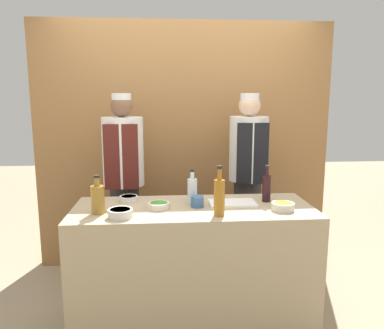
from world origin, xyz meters
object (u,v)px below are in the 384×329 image
Objects in this scene: sauce_bowl_green at (159,205)px; cutting_board at (232,203)px; sauce_bowl_orange at (283,206)px; chef_left at (124,183)px; bottle_vinegar at (98,199)px; bottle_amber at (219,196)px; chef_right at (248,180)px; bottle_clear at (192,190)px; bottle_wine at (267,187)px; cup_blue at (197,202)px; sauce_bowl_brown at (129,198)px; sauce_bowl_red at (120,213)px.

sauce_bowl_green is 0.45× the size of cutting_board.
chef_left is at bearing 142.53° from sauce_bowl_orange.
bottle_vinegar is at bearing -171.66° from cutting_board.
chef_right reaches higher than bottle_amber.
bottle_clear reaches higher than sauce_bowl_orange.
bottle_vinegar is 0.88m from chef_left.
bottle_wine is at bearing 8.81° from sauce_bowl_green.
bottle_amber is at bearing -118.69° from cutting_board.
bottle_vinegar is at bearing -144.20° from chef_right.
cutting_board is 0.26m from cup_blue.
bottle_vinegar is 0.67m from bottle_clear.
sauce_bowl_orange is 0.24m from bottle_wine.
bottle_vinegar is at bearing -122.02° from sauce_bowl_brown.
sauce_bowl_red is 0.48× the size of bottle_amber.
sauce_bowl_orange is 0.09× the size of chef_left.
bottle_clear is 0.14× the size of chef_right.
bottle_clear is (-0.29, 0.07, 0.09)m from cutting_board.
sauce_bowl_green is 1.09× the size of sauce_bowl_brown.
cutting_board is 1.00× the size of bottle_amber.
bottle_vinegar is 0.68m from cup_blue.
chef_left reaches higher than sauce_bowl_red.
bottle_clear is (0.24, 0.13, 0.07)m from sauce_bowl_green.
sauce_bowl_red is 1.18× the size of sauce_bowl_brown.
bottle_wine is at bearing 13.98° from cutting_board.
sauce_bowl_orange is 1.09m from sauce_bowl_red.
bottle_amber reaches higher than cup_blue.
sauce_bowl_red reaches higher than sauce_bowl_green.
sauce_bowl_red is 0.64m from bottle_amber.
bottle_wine reaches higher than sauce_bowl_brown.
bottle_wine reaches higher than sauce_bowl_orange.
cup_blue is (-0.26, -0.04, 0.03)m from cutting_board.
bottle_clear is 2.74× the size of cup_blue.
cutting_board is (-0.32, 0.16, -0.02)m from sauce_bowl_orange.
bottle_vinegar is at bearing 178.90° from sauce_bowl_orange.
bottle_clear is at bearing 105.35° from cup_blue.
bottle_amber is (0.79, -0.11, 0.03)m from bottle_vinegar.
sauce_bowl_red is at bearing -159.03° from cup_blue.
cup_blue is at bearing 8.27° from bottle_vinegar.
bottle_vinegar is at bearing -95.36° from chef_left.
bottle_clear reaches higher than sauce_bowl_green.
cutting_board is 1.12m from chef_left.
sauce_bowl_orange is 1.25m from bottle_vinegar.
cutting_board is 1.22× the size of bottle_wine.
bottle_clear is at bearing -49.81° from chef_left.
bottle_clear is 0.14× the size of chef_left.
bottle_wine is (1.03, 0.30, 0.08)m from sauce_bowl_red.
cup_blue is (0.27, 0.02, 0.01)m from sauce_bowl_green.
sauce_bowl_green is at bearing -176.14° from cup_blue.
cup_blue is at bearing -74.65° from bottle_clear.
bottle_amber is at bearing -0.77° from sauce_bowl_red.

